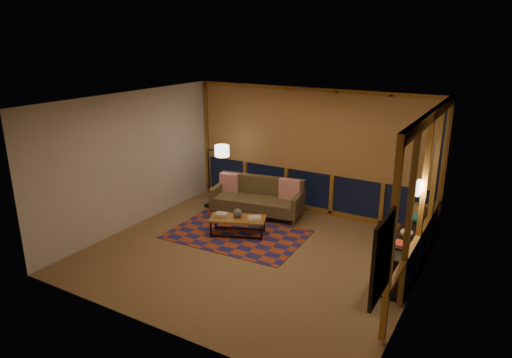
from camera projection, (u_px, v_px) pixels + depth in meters
The scene contains 21 objects.
floor at pixel (252, 253), 8.13m from camera, with size 5.50×5.00×0.01m, color brown.
ceiling at pixel (252, 102), 7.32m from camera, with size 5.50×5.00×0.01m, color beige.
walls at pixel (252, 182), 7.72m from camera, with size 5.51×5.01×2.70m.
window_wall_back at pixel (310, 151), 9.73m from camera, with size 5.30×0.16×2.60m, color #B16F22, non-canonical shape.
window_wall_right at pixel (423, 198), 6.93m from camera, with size 0.16×3.70×2.60m, color #B16F22, non-canonical shape.
wall_art at pixel (381, 258), 4.87m from camera, with size 0.06×0.74×0.94m, color red, non-canonical shape.
wall_sconce at pixel (419, 188), 6.78m from camera, with size 0.12×0.18×0.22m, color #F0E0C8, non-canonical shape.
sofa at pixel (257, 198), 9.76m from camera, with size 1.92×0.78×0.79m, color brown, non-canonical shape.
pillow_left at pixel (229, 182), 10.11m from camera, with size 0.42×0.14×0.42m, color red, non-canonical shape.
pillow_right at pixel (290, 189), 9.62m from camera, with size 0.46×0.15×0.46m, color red, non-canonical shape.
area_rug at pixel (237, 234), 8.89m from camera, with size 2.57×1.71×0.01m, color #953B1E.
coffee_table at pixel (238, 226), 8.85m from camera, with size 1.07×0.49×0.36m, color #B16F22, non-canonical shape.
book_stack_a at pixel (222, 215), 8.85m from camera, with size 0.26×0.20×0.08m, color beige, non-canonical shape.
book_stack_b at pixel (255, 218), 8.73m from camera, with size 0.24×0.19×0.05m, color beige, non-canonical shape.
ceramic_pot at pixel (238, 213), 8.79m from camera, with size 0.18×0.18×0.18m, color black.
floor_lamp at pixel (209, 175), 10.19m from camera, with size 0.48×0.32×1.45m, color black, non-canonical shape.
bookshelf at pixel (409, 247), 7.66m from camera, with size 0.40×2.57×0.64m, color black, non-canonical shape.
basket at pixel (420, 209), 8.18m from camera, with size 0.24×0.24×0.18m, color #AA7541.
teal_bowl at pixel (416, 218), 7.82m from camera, with size 0.17×0.17×0.17m, color #167068.
vase at pixel (407, 231), 7.22m from camera, with size 0.20×0.20×0.21m, color #9E8565.
shelf_book_stack at pixel (400, 245), 6.92m from camera, with size 0.16×0.22×0.06m, color beige, non-canonical shape.
Camera 1 is at (3.76, -6.32, 3.72)m, focal length 32.00 mm.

